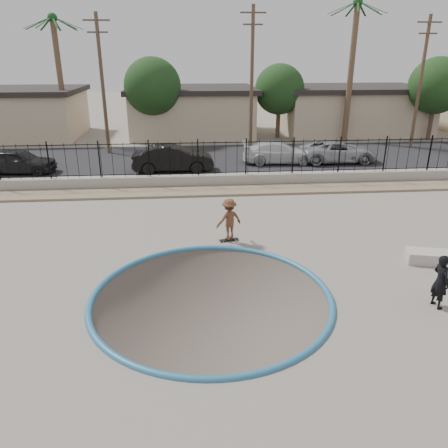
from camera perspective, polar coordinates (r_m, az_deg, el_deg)
ground at (r=25.14m, az=-3.41°, el=3.64°), size 120.00×120.00×2.20m
bowl_pit at (r=12.77m, az=-1.66°, el=-9.56°), size 6.84×6.84×1.80m
coping_ring at (r=12.77m, az=-1.66°, el=-9.56°), size 7.04×7.04×0.20m
rock_strip at (r=22.12m, az=-3.24°, el=4.28°), size 42.00×1.60×0.11m
retaining_wall at (r=23.11m, az=-3.35°, el=5.66°), size 42.00×0.45×0.60m
fence at (r=22.81m, az=-3.41°, el=8.56°), size 40.00×0.04×1.80m
street at (r=29.67m, az=-3.76°, el=8.65°), size 90.00×8.00×0.04m
house_west at (r=41.30m, az=-26.07°, el=12.97°), size 11.60×8.60×3.90m
house_center at (r=38.71m, az=-4.20°, el=14.58°), size 10.60×8.60×3.90m
house_east at (r=41.36m, az=16.23°, el=14.26°), size 12.60×8.60×3.90m
palm_mid at (r=37.14m, az=-21.02°, el=20.33°), size 2.30×2.30×9.30m
palm_right at (r=36.20m, az=16.60°, el=21.84°), size 2.30×2.30×10.30m
utility_pole_left at (r=31.46m, az=-15.59°, el=17.31°), size 1.70×0.24×9.00m
utility_pole_mid at (r=31.31m, az=3.65°, el=18.45°), size 1.70×0.24×9.50m
utility_pole_right at (r=35.15m, az=24.27°, el=16.63°), size 1.70×0.24×9.00m
street_tree_left at (r=35.10m, az=-9.33°, el=17.30°), size 4.32×4.32×6.36m
street_tree_mid at (r=36.83m, az=7.25°, el=17.04°), size 3.96×3.96×5.83m
street_tree_right at (r=39.25m, az=26.04°, el=15.92°), size 4.32×4.32×6.36m
skater at (r=16.09m, az=0.66°, el=0.31°), size 1.15×0.93×1.55m
skateboard at (r=16.37m, az=0.65°, el=-2.05°), size 0.75×0.32×0.06m
videographer at (r=13.36m, az=26.44°, el=-6.73°), size 0.47×0.63×1.56m
concrete_ledge at (r=16.22m, az=25.50°, el=-3.94°), size 1.72×1.08×0.40m
car_a at (r=28.15m, az=-25.25°, el=7.46°), size 4.28×2.02×1.41m
car_b at (r=26.01m, az=-6.68°, el=8.50°), size 4.74×1.77×1.55m
car_c at (r=28.17m, az=7.16°, el=9.25°), size 4.64×2.05×1.33m
car_d at (r=29.13m, az=14.72°, el=9.16°), size 4.89×2.27×1.36m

